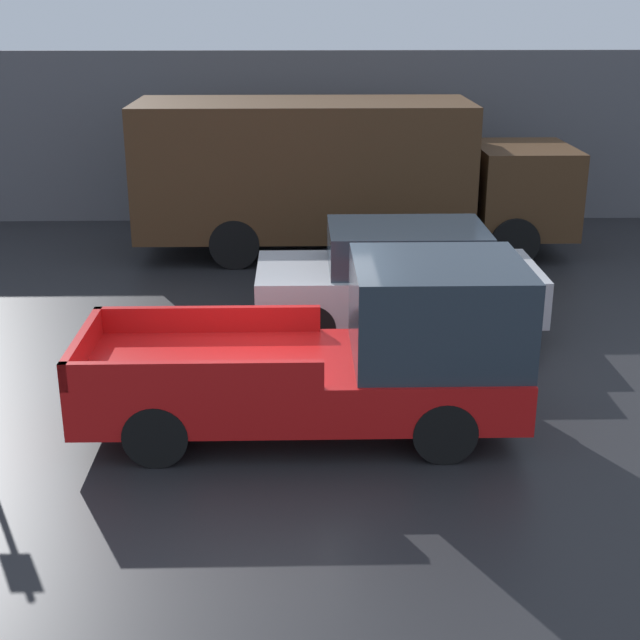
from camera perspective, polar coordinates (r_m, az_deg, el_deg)
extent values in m
plane|color=#232326|center=(11.49, -2.60, -6.17)|extent=(60.00, 60.00, 0.00)
cube|color=#56565B|center=(21.41, -2.14, 11.61)|extent=(28.00, 0.15, 3.93)
cube|color=red|center=(10.91, -1.27, -3.89)|extent=(5.31, 1.95, 0.61)
cube|color=#28333D|center=(10.71, 7.54, 0.63)|extent=(2.02, 1.84, 1.18)
cube|color=red|center=(11.66, -7.19, 0.05)|extent=(2.92, 0.10, 0.34)
cube|color=red|center=(9.94, -8.19, -3.57)|extent=(2.92, 0.10, 0.34)
cube|color=red|center=(11.04, -14.94, -1.64)|extent=(0.10, 1.95, 0.34)
cylinder|color=black|center=(11.92, 6.68, -3.30)|extent=(0.75, 0.26, 0.75)
cylinder|color=black|center=(10.38, 7.95, -7.04)|extent=(0.75, 0.26, 0.75)
cylinder|color=black|center=(11.92, -9.23, -3.43)|extent=(0.75, 0.26, 0.75)
cylinder|color=black|center=(10.38, -10.44, -7.19)|extent=(0.75, 0.26, 0.75)
cube|color=silver|center=(14.27, 4.95, 2.03)|extent=(4.45, 1.97, 0.74)
cube|color=#28333D|center=(14.09, 5.57, 4.70)|extent=(2.45, 1.74, 0.64)
cylinder|color=black|center=(15.41, 9.67, 1.94)|extent=(0.74, 0.22, 0.74)
cylinder|color=black|center=(13.77, 11.02, -0.34)|extent=(0.74, 0.22, 0.74)
cylinder|color=black|center=(15.13, -0.65, 1.89)|extent=(0.74, 0.22, 0.74)
cylinder|color=black|center=(13.45, -0.54, -0.45)|extent=(0.74, 0.22, 0.74)
cube|color=#472D19|center=(19.10, 12.77, 8.22)|extent=(1.95, 2.39, 1.74)
cube|color=#472D19|center=(18.45, -1.07, 9.74)|extent=(6.74, 2.52, 2.65)
cylinder|color=black|center=(20.27, 10.87, 6.56)|extent=(0.99, 0.30, 0.99)
cylinder|color=black|center=(18.15, 12.31, 4.91)|extent=(0.99, 0.30, 0.99)
cylinder|color=black|center=(19.86, -5.06, 6.57)|extent=(0.99, 0.30, 0.99)
cylinder|color=black|center=(17.68, -5.49, 4.89)|extent=(0.99, 0.30, 0.99)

